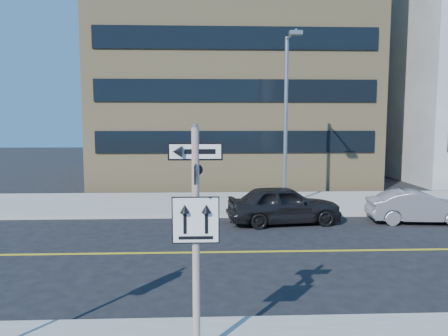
{
  "coord_description": "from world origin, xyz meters",
  "views": [
    {
      "loc": [
        0.17,
        -9.79,
        4.27
      ],
      "look_at": [
        0.75,
        4.0,
        2.76
      ],
      "focal_mm": 35.0,
      "sensor_mm": 36.0,
      "label": 1
    }
  ],
  "objects_px": {
    "parked_car_a": "(284,204)",
    "streetlight_a": "(287,110)",
    "sign_pole": "(196,229)",
    "parked_car_b": "(418,207)"
  },
  "relations": [
    {
      "from": "parked_car_a",
      "to": "streetlight_a",
      "type": "distance_m",
      "value": 4.93
    },
    {
      "from": "sign_pole",
      "to": "parked_car_a",
      "type": "bearing_deg",
      "value": 71.9
    },
    {
      "from": "sign_pole",
      "to": "streetlight_a",
      "type": "height_order",
      "value": "streetlight_a"
    },
    {
      "from": "sign_pole",
      "to": "parked_car_b",
      "type": "distance_m",
      "value": 13.8
    },
    {
      "from": "streetlight_a",
      "to": "parked_car_b",
      "type": "bearing_deg",
      "value": -30.73
    },
    {
      "from": "streetlight_a",
      "to": "sign_pole",
      "type": "bearing_deg",
      "value": -106.77
    },
    {
      "from": "sign_pole",
      "to": "streetlight_a",
      "type": "relative_size",
      "value": 0.51
    },
    {
      "from": "parked_car_b",
      "to": "streetlight_a",
      "type": "relative_size",
      "value": 0.51
    },
    {
      "from": "parked_car_a",
      "to": "parked_car_b",
      "type": "relative_size",
      "value": 1.15
    },
    {
      "from": "sign_pole",
      "to": "parked_car_a",
      "type": "height_order",
      "value": "sign_pole"
    }
  ]
}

